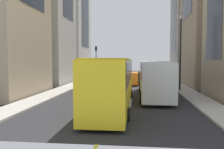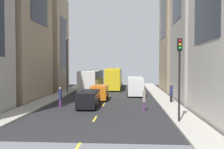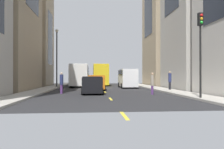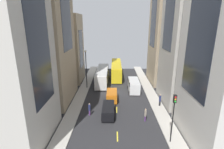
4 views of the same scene
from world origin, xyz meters
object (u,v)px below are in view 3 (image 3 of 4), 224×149
(car_black_1, at_px, (92,83))
(pedestrian_crossing_near, at_px, (170,80))
(pedestrian_crossing_mid, at_px, (61,82))
(city_bus_white, at_px, (80,74))
(car_orange_0, at_px, (96,81))
(streetcar_yellow, at_px, (100,73))
(pedestrian_waiting_curb, at_px, (152,83))
(traffic_light_near_corner, at_px, (201,39))
(delivery_van_white, at_px, (128,77))

(car_black_1, relative_size, pedestrian_crossing_near, 2.27)
(pedestrian_crossing_mid, relative_size, pedestrian_crossing_near, 0.98)
(city_bus_white, distance_m, pedestrian_crossing_near, 16.30)
(car_orange_0, bearing_deg, streetcar_yellow, 86.38)
(car_orange_0, bearing_deg, pedestrian_waiting_curb, -55.00)
(pedestrian_crossing_near, xyz_separation_m, traffic_light_near_corner, (-1.07, -9.43, 3.07))
(city_bus_white, relative_size, streetcar_yellow, 0.88)
(car_black_1, xyz_separation_m, pedestrian_crossing_near, (8.66, 3.15, 0.27))
(car_orange_0, distance_m, car_black_1, 5.48)
(pedestrian_crossing_mid, xyz_separation_m, traffic_light_near_corner, (10.48, -6.30, 3.23))
(car_orange_0, bearing_deg, city_bus_white, 103.39)
(city_bus_white, bearing_deg, pedestrian_crossing_near, -49.47)
(delivery_van_white, xyz_separation_m, car_orange_0, (-4.45, -4.34, -0.48))
(city_bus_white, height_order, pedestrian_crossing_mid, city_bus_white)
(streetcar_yellow, bearing_deg, pedestrian_crossing_near, -67.73)
(city_bus_white, xyz_separation_m, car_orange_0, (2.40, -10.07, -0.98))
(traffic_light_near_corner, bearing_deg, city_bus_white, 113.57)
(streetcar_yellow, height_order, pedestrian_crossing_near, streetcar_yellow)
(delivery_van_white, relative_size, pedestrian_waiting_curb, 2.52)
(car_orange_0, relative_size, pedestrian_waiting_curb, 2.02)
(city_bus_white, relative_size, car_black_1, 2.57)
(car_orange_0, distance_m, traffic_light_near_corner, 14.11)
(delivery_van_white, xyz_separation_m, pedestrian_waiting_curb, (0.46, -11.35, -0.43))
(pedestrian_crossing_near, bearing_deg, pedestrian_waiting_curb, -154.49)
(car_black_1, distance_m, traffic_light_near_corner, 10.40)
(city_bus_white, relative_size, delivery_van_white, 2.38)
(streetcar_yellow, height_order, traffic_light_near_corner, traffic_light_near_corner)
(car_black_1, relative_size, pedestrian_crossing_mid, 2.31)
(delivery_van_white, xyz_separation_m, pedestrian_crossing_near, (3.73, -6.64, -0.28))
(car_black_1, height_order, pedestrian_crossing_mid, pedestrian_crossing_mid)
(city_bus_white, relative_size, pedestrian_crossing_near, 5.83)
(pedestrian_crossing_mid, relative_size, traffic_light_near_corner, 0.34)
(car_orange_0, xyz_separation_m, pedestrian_waiting_curb, (4.91, -7.01, 0.05))
(streetcar_yellow, relative_size, car_black_1, 2.91)
(pedestrian_crossing_near, distance_m, traffic_light_near_corner, 9.98)
(pedestrian_crossing_mid, height_order, pedestrian_crossing_near, pedestrian_crossing_near)
(delivery_van_white, bearing_deg, car_orange_0, -135.75)
(pedestrian_crossing_near, bearing_deg, delivery_van_white, 89.67)
(pedestrian_waiting_curb, bearing_deg, delivery_van_white, -99.18)
(streetcar_yellow, relative_size, car_orange_0, 3.36)
(streetcar_yellow, bearing_deg, car_black_1, -93.99)
(delivery_van_white, height_order, car_black_1, delivery_van_white)
(streetcar_yellow, distance_m, car_orange_0, 15.38)
(traffic_light_near_corner, bearing_deg, pedestrian_waiting_curb, 115.02)
(delivery_van_white, xyz_separation_m, traffic_light_near_corner, (2.66, -16.08, 2.79))
(car_orange_0, distance_m, pedestrian_waiting_curb, 8.56)
(pedestrian_crossing_near, distance_m, pedestrian_waiting_curb, 5.74)
(car_orange_0, height_order, pedestrian_crossing_mid, pedestrian_crossing_mid)
(pedestrian_crossing_near, bearing_deg, traffic_light_near_corner, -126.12)
(streetcar_yellow, relative_size, pedestrian_crossing_near, 6.61)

